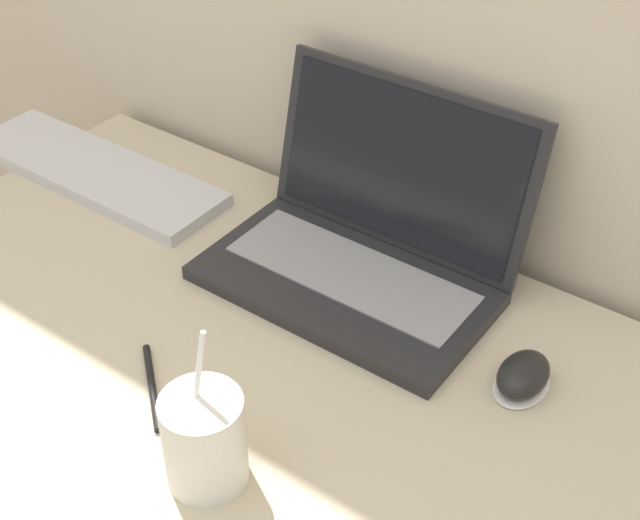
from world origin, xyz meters
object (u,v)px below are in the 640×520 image
Objects in this scene: laptop at (366,238)px; external_keyboard at (95,171)px; drink_cup at (204,439)px; computer_mouse at (523,376)px; pen at (152,387)px.

laptop is 0.49m from external_keyboard.
external_keyboard is at bearing -174.17° from laptop.
drink_cup is 2.20× the size of computer_mouse.
laptop is at bearing 98.46° from drink_cup.
pen is (-0.14, 0.06, -0.05)m from drink_cup.
laptop is 0.39m from drink_cup.
drink_cup reaches higher than external_keyboard.
computer_mouse is at bearing -1.86° from external_keyboard.
laptop is 3.42× the size of pen.
drink_cup is at bearing -123.97° from computer_mouse.
computer_mouse is at bearing 36.52° from pen.
drink_cup is 1.71× the size of pen.
pen is (-0.35, -0.26, -0.01)m from computer_mouse.
computer_mouse reaches higher than external_keyboard.
computer_mouse is (0.27, -0.07, -0.04)m from laptop.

